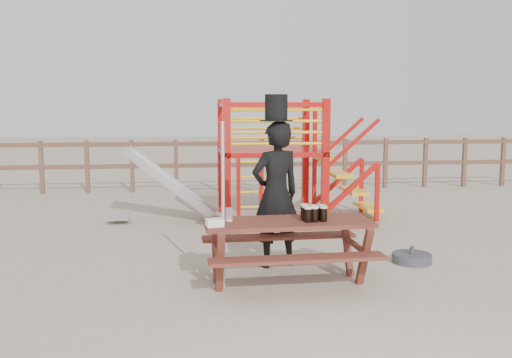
% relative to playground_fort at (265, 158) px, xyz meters
% --- Properties ---
extents(ground, '(60.00, 60.00, 0.00)m').
position_rel_playground_fort_xyz_m(ground, '(-0.12, -3.58, -1.07)').
color(ground, tan).
rests_on(ground, ground).
extents(back_fence, '(15.09, 0.09, 1.20)m').
position_rel_playground_fort_xyz_m(back_fence, '(-0.12, 3.42, -0.34)').
color(back_fence, brown).
rests_on(back_fence, ground).
extents(playground_fort, '(4.71, 1.84, 2.10)m').
position_rel_playground_fort_xyz_m(playground_fort, '(0.00, 0.00, 0.00)').
color(playground_fort, '#B4100C').
rests_on(playground_fort, ground).
extents(picnic_table, '(1.90, 1.35, 0.72)m').
position_rel_playground_fort_xyz_m(picnic_table, '(-0.23, -3.63, -0.62)').
color(picnic_table, maroon).
rests_on(picnic_table, ground).
extents(man_with_hat, '(0.77, 0.65, 2.13)m').
position_rel_playground_fort_xyz_m(man_with_hat, '(-0.26, -2.91, -0.12)').
color(man_with_hat, black).
rests_on(man_with_hat, ground).
extents(metal_pole, '(0.04, 0.04, 1.83)m').
position_rel_playground_fort_xyz_m(metal_pole, '(-0.96, -3.78, -0.16)').
color(metal_pole, '#B2B2B7').
rests_on(metal_pole, ground).
extents(parasol_base, '(0.50, 0.50, 0.21)m').
position_rel_playground_fort_xyz_m(parasol_base, '(1.49, -2.98, -1.01)').
color(parasol_base, '#39393E').
rests_on(parasol_base, ground).
extents(paper_bag, '(0.20, 0.17, 0.08)m').
position_rel_playground_fort_xyz_m(paper_bag, '(-1.06, -3.84, -0.31)').
color(paper_bag, white).
rests_on(paper_bag, picnic_table).
extents(stout_pints, '(0.27, 0.27, 0.17)m').
position_rel_playground_fort_xyz_m(stout_pints, '(0.04, -3.67, -0.27)').
color(stout_pints, black).
rests_on(stout_pints, picnic_table).
extents(empty_glasses, '(0.08, 0.08, 0.15)m').
position_rel_playground_fort_xyz_m(empty_glasses, '(-0.89, -3.58, -0.28)').
color(empty_glasses, silver).
rests_on(empty_glasses, picnic_table).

